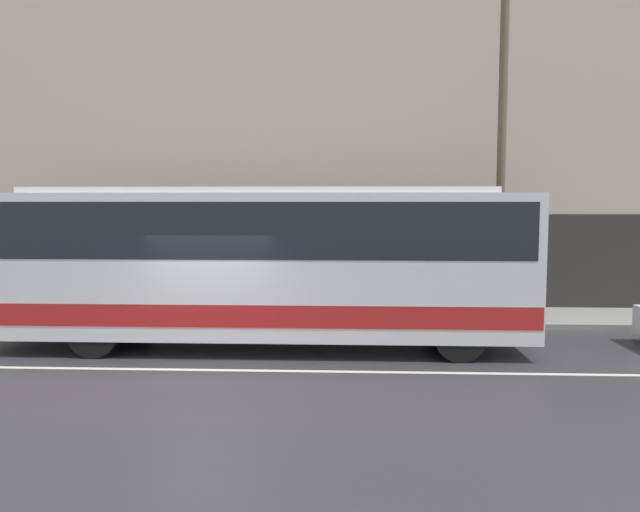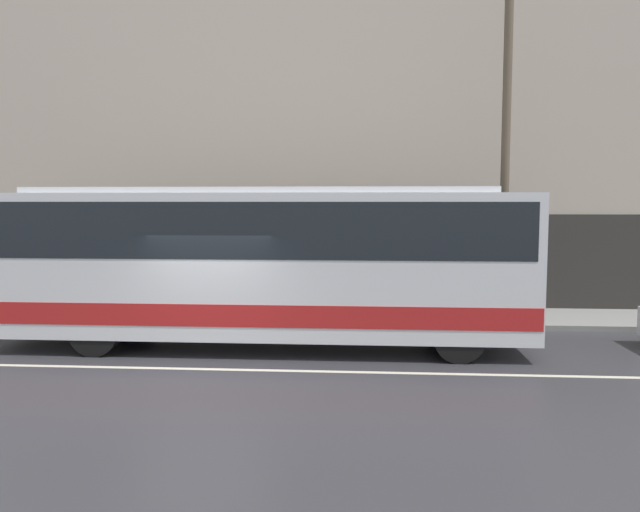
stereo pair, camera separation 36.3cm
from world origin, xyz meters
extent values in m
plane|color=#333338|center=(0.00, 0.00, 0.00)|extent=(60.00, 60.00, 0.00)
cube|color=gray|center=(0.00, 5.28, 0.07)|extent=(60.00, 2.57, 0.14)
cube|color=#B7A899|center=(0.00, 6.72, 6.62)|extent=(60.00, 0.30, 13.24)
cube|color=#2D2B28|center=(0.00, 6.55, 1.40)|extent=(60.00, 0.06, 2.80)
cube|color=beige|center=(0.00, 0.00, 0.00)|extent=(54.00, 0.14, 0.01)
cube|color=silver|center=(0.85, 1.95, 1.84)|extent=(11.38, 2.53, 2.99)
cube|color=#B21E1E|center=(0.85, 1.95, 0.90)|extent=(11.32, 2.55, 0.45)
cube|color=black|center=(0.85, 1.95, 2.59)|extent=(11.04, 2.55, 1.14)
cube|color=orange|center=(6.49, 1.95, 3.15)|extent=(0.12, 1.89, 0.28)
cube|color=silver|center=(0.85, 1.95, 3.40)|extent=(9.67, 2.15, 0.12)
cylinder|color=black|center=(4.94, 0.85, 0.51)|extent=(1.03, 0.28, 1.03)
cylinder|color=black|center=(4.94, 3.05, 0.51)|extent=(1.03, 0.28, 1.03)
cylinder|color=black|center=(-2.44, 0.85, 0.51)|extent=(1.03, 0.28, 1.03)
cylinder|color=black|center=(-2.44, 3.05, 0.51)|extent=(1.03, 0.28, 1.03)
cylinder|color=brown|center=(6.55, 4.55, 4.54)|extent=(0.22, 0.22, 8.79)
camera|label=1|loc=(2.72, -11.38, 3.18)|focal=35.00mm
camera|label=2|loc=(3.08, -11.36, 3.18)|focal=35.00mm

